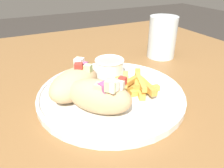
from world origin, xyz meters
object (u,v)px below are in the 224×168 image
Objects in this scene: pita_sandwich_near at (99,96)px; pita_sandwich_far at (75,83)px; plate at (112,95)px; water_glass at (162,39)px; fries_pile at (133,85)px; sauce_ramekin at (110,67)px.

pita_sandwich_far is at bearing 157.32° from pita_sandwich_near.
plate is 2.51× the size of water_glass.
fries_pile is at bearing -47.88° from pita_sandwich_far.
pita_sandwich_near reaches higher than pita_sandwich_far.
pita_sandwich_near is 0.10m from fries_pile.
pita_sandwich_far is (-0.02, 0.07, -0.00)m from pita_sandwich_near.
water_glass reaches higher than pita_sandwich_near.
plate is at bearing 92.75° from pita_sandwich_near.
sauce_ramekin is at bearing -6.10° from pita_sandwich_far.
plate is 0.07m from pita_sandwich_near.
water_glass is (0.21, 0.08, 0.02)m from sauce_ramekin.
fries_pile is at bearing -141.10° from water_glass.
fries_pile is 0.25m from water_glass.
sauce_ramekin reaches higher than fries_pile.
sauce_ramekin is (0.08, 0.12, -0.01)m from pita_sandwich_near.
pita_sandwich_far is 0.33m from water_glass.
pita_sandwich_near is at bearing -158.03° from fries_pile.
pita_sandwich_near is 0.94× the size of pita_sandwich_far.
fries_pile is at bearing 71.01° from pita_sandwich_near.
fries_pile is (0.09, 0.04, -0.02)m from pita_sandwich_near.
pita_sandwich_far is at bearing -157.48° from water_glass.
water_glass reaches higher than sauce_ramekin.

